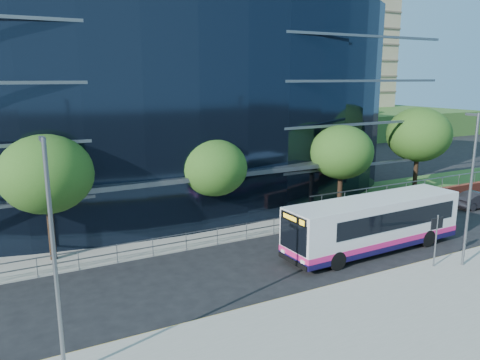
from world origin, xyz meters
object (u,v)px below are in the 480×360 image
tree_dist_e (293,114)px  city_bus (375,223)px  street_sign (437,230)px  streetlight_west (54,255)px  parked_car (478,200)px  tree_far_b (214,168)px  tree_far_d (419,135)px  tree_dist_f (366,112)px  tree_far_a (46,174)px  streetlight_east (470,186)px  tree_far_c (342,152)px

tree_dist_e → city_bus: (-20.33, -38.06, -2.90)m
street_sign → streetlight_west: size_ratio=0.35×
tree_dist_e → parked_car: 35.95m
tree_far_b → tree_far_d: 19.03m
tree_dist_e → street_sign: bearing=-115.1°
tree_dist_e → tree_dist_f: 16.13m
tree_far_a → city_bus: (16.67, -7.06, -3.22)m
tree_dist_f → streetlight_west: bearing=-140.7°
tree_far_a → streetlight_east: streetlight_east is taller
tree_far_b → tree_dist_e: (27.00, 30.50, 0.33)m
city_bus → street_sign: bearing=-78.2°
streetlight_east → city_bus: bearing=119.5°
tree_far_d → tree_dist_f: 40.01m
street_sign → tree_far_c: (2.50, 10.59, 2.39)m
parked_car → city_bus: bearing=108.0°
tree_dist_f → tree_far_b: bearing=-142.9°
streetlight_east → city_bus: size_ratio=0.70×
tree_far_b → tree_dist_e: tree_dist_e is taller
tree_far_c → city_bus: bearing=-115.3°
tree_far_b → parked_car: tree_far_b is taller
tree_far_c → parked_car: bearing=-21.8°
street_sign → parked_car: 14.40m
tree_far_c → tree_far_b: bearing=177.1°
streetlight_west → tree_dist_f: bearing=39.3°
tree_far_d → streetlight_east: streetlight_east is taller
tree_far_b → streetlight_west: streetlight_west is taller
streetlight_east → tree_dist_f: bearing=52.4°
tree_far_d → parked_car: size_ratio=1.92×
tree_dist_f → tree_far_c: bearing=-135.0°
street_sign → tree_far_d: bearing=45.2°
tree_far_a → streetlight_west: 11.23m
street_sign → streetlight_east: streetlight_east is taller
tree_dist_e → streetlight_east: streetlight_east is taller
street_sign → streetlight_east: 2.80m
tree_dist_e → tree_far_a: bearing=-140.0°
tree_far_c → parked_car: size_ratio=1.68×
tree_dist_e → tree_dist_f: tree_dist_e is taller
tree_far_d → streetlight_west: size_ratio=0.93×
tree_far_c → tree_dist_e: 35.36m
streetlight_west → city_bus: bearing=13.1°
streetlight_east → parked_car: (11.26, 7.08, -3.80)m
tree_far_c → streetlight_east: streetlight_east is taller
tree_far_b → tree_dist_e: size_ratio=0.93×
tree_far_b → tree_far_c: size_ratio=0.93×
street_sign → streetlight_east: (1.50, -0.59, 2.29)m
tree_far_d → streetlight_west: streetlight_west is taller
street_sign → tree_far_b: 13.54m
tree_far_a → streetlight_west: bearing=-95.1°
streetlight_west → city_bus: size_ratio=0.70×
tree_dist_e → streetlight_west: bearing=-132.0°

